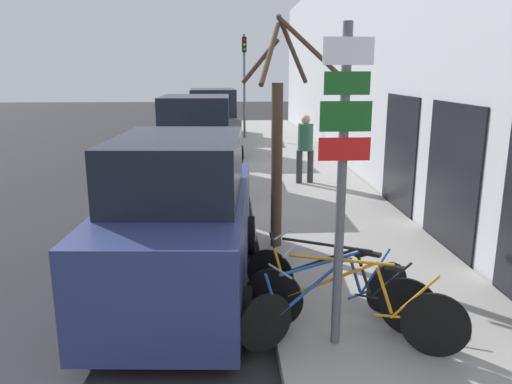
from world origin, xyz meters
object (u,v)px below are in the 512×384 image
(signpost, at_px, (342,173))
(bicycle_0, at_px, (350,306))
(parked_car_3, at_px, (212,117))
(traffic_light, at_px, (244,72))
(bicycle_1, at_px, (331,299))
(parked_car_2, at_px, (213,127))
(parked_car_1, at_px, (197,150))
(bicycle_2, at_px, (334,285))
(street_tree, at_px, (279,142))
(parked_car_0, at_px, (182,222))
(pedestrian_near, at_px, (305,144))

(signpost, relative_size, bicycle_0, 1.49)
(parked_car_3, height_order, traffic_light, traffic_light)
(signpost, bearing_deg, parked_car_3, 95.76)
(bicycle_1, relative_size, traffic_light, 0.49)
(signpost, height_order, parked_car_2, signpost)
(parked_car_1, distance_m, traffic_light, 10.09)
(signpost, bearing_deg, bicycle_2, 80.33)
(parked_car_2, height_order, street_tree, street_tree)
(parked_car_3, relative_size, street_tree, 1.20)
(parked_car_0, distance_m, parked_car_3, 16.41)
(parked_car_0, bearing_deg, traffic_light, 88.46)
(signpost, xyz_separation_m, street_tree, (-0.32, 3.21, -0.12))
(bicycle_0, bearing_deg, bicycle_1, 61.09)
(bicycle_1, bearing_deg, parked_car_1, -12.27)
(parked_car_0, distance_m, parked_car_1, 5.96)
(street_tree, xyz_separation_m, traffic_light, (-0.05, 14.35, 1.07))
(bicycle_1, relative_size, parked_car_3, 0.48)
(pedestrian_near, bearing_deg, bicycle_1, 72.66)
(parked_car_2, relative_size, parked_car_3, 0.91)
(bicycle_1, xyz_separation_m, parked_car_1, (-1.95, 7.49, 0.58))
(signpost, height_order, bicycle_2, signpost)
(parked_car_2, bearing_deg, street_tree, -85.74)
(signpost, distance_m, street_tree, 3.22)
(signpost, relative_size, parked_car_2, 0.81)
(bicycle_1, xyz_separation_m, street_tree, (-0.32, 2.92, 1.43))
(bicycle_0, distance_m, pedestrian_near, 8.15)
(signpost, bearing_deg, parked_car_1, 104.12)
(bicycle_1, distance_m, street_tree, 3.27)
(bicycle_0, height_order, street_tree, street_tree)
(bicycle_2, xyz_separation_m, parked_car_2, (-1.78, 12.61, 0.56))
(bicycle_2, height_order, pedestrian_near, pedestrian_near)
(bicycle_2, height_order, street_tree, street_tree)
(bicycle_0, height_order, bicycle_2, bicycle_0)
(bicycle_2, height_order, parked_car_3, parked_car_3)
(parked_car_3, distance_m, pedestrian_near, 10.46)
(bicycle_2, relative_size, traffic_light, 0.46)
(parked_car_1, bearing_deg, bicycle_0, -74.19)
(bicycle_0, xyz_separation_m, parked_car_3, (-2.00, 18.18, 0.47))
(bicycle_1, bearing_deg, street_tree, -20.64)
(bicycle_1, bearing_deg, parked_car_2, -19.55)
(parked_car_1, relative_size, street_tree, 1.08)
(parked_car_0, bearing_deg, signpost, -41.03)
(bicycle_1, distance_m, traffic_light, 17.45)
(parked_car_1, height_order, parked_car_3, parked_car_1)
(parked_car_1, relative_size, traffic_light, 0.92)
(bicycle_2, bearing_deg, bicycle_0, -140.20)
(signpost, height_order, parked_car_1, signpost)
(bicycle_1, relative_size, parked_car_1, 0.53)
(bicycle_2, relative_size, street_tree, 0.54)
(parked_car_2, xyz_separation_m, traffic_light, (1.30, 4.31, 1.92))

